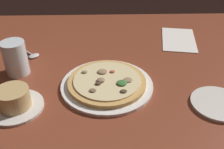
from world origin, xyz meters
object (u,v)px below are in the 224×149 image
at_px(ramekin_on_saucer, 14,101).
at_px(water_glass, 16,59).
at_px(spoon, 32,55).
at_px(paper_menu, 179,39).
at_px(pizza_main, 107,83).
at_px(side_plate, 218,104).

distance_m(ramekin_on_saucer, water_glass, 0.18).
distance_m(water_glass, spoon, 0.12).
relative_size(water_glass, paper_menu, 0.53).
relative_size(pizza_main, side_plate, 1.84).
height_order(pizza_main, ramekin_on_saucer, ramekin_on_saucer).
distance_m(pizza_main, spoon, 0.33).
bearing_deg(paper_menu, spoon, 21.16).
relative_size(pizza_main, paper_menu, 1.32).
height_order(ramekin_on_saucer, spoon, ramekin_on_saucer).
xyz_separation_m(water_glass, spoon, (-0.02, -0.11, -0.05)).
xyz_separation_m(side_plate, spoon, (0.57, -0.29, 0.00)).
bearing_deg(water_glass, ramekin_on_saucer, 102.39).
distance_m(ramekin_on_saucer, side_plate, 0.55).
bearing_deg(pizza_main, ramekin_on_saucer, 20.14).
bearing_deg(paper_menu, ramekin_on_saucer, 46.13).
bearing_deg(pizza_main, spoon, -35.80).
bearing_deg(paper_menu, pizza_main, 56.20).
bearing_deg(ramekin_on_saucer, water_glass, -77.61).
distance_m(pizza_main, water_glass, 0.30).
bearing_deg(pizza_main, paper_menu, -133.61).
relative_size(side_plate, paper_menu, 0.71).
height_order(paper_menu, spoon, spoon).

